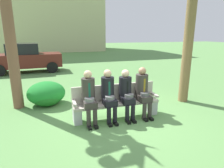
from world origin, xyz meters
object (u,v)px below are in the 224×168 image
at_px(seated_man_centerleft, 109,93).
at_px(seated_man_rightmost, 143,90).
at_px(shrub_mid_lawn, 47,97).
at_px(seated_man_leftmost, 89,95).
at_px(parked_car_near, 26,58).
at_px(seated_man_centerright, 126,92).
at_px(building_backdrop, 50,0).
at_px(shrub_near_bench, 46,93).
at_px(park_bench, 116,102).

height_order(seated_man_centerleft, seated_man_rightmost, seated_man_rightmost).
height_order(seated_man_centerleft, shrub_mid_lawn, seated_man_centerleft).
relative_size(seated_man_leftmost, parked_car_near, 0.34).
height_order(seated_man_leftmost, shrub_mid_lawn, seated_man_leftmost).
bearing_deg(seated_man_centerleft, seated_man_centerright, -0.34).
bearing_deg(parked_car_near, building_backdrop, 83.06).
distance_m(seated_man_leftmost, shrub_near_bench, 2.07).
distance_m(park_bench, shrub_near_bench, 2.43).
bearing_deg(shrub_mid_lawn, seated_man_rightmost, -32.05).
distance_m(parked_car_near, building_backdrop, 16.87).
height_order(seated_man_leftmost, seated_man_rightmost, same).
bearing_deg(seated_man_leftmost, seated_man_centerright, -0.21).
xyz_separation_m(park_bench, seated_man_centerleft, (-0.24, -0.13, 0.31)).
height_order(seated_man_centerright, seated_man_rightmost, seated_man_rightmost).
height_order(seated_man_leftmost, building_backdrop, building_backdrop).
bearing_deg(seated_man_rightmost, seated_man_centerleft, -179.96).
distance_m(shrub_near_bench, shrub_mid_lawn, 0.15).
height_order(seated_man_centerright, building_backdrop, building_backdrop).
relative_size(park_bench, seated_man_rightmost, 1.73).
height_order(seated_man_centerleft, seated_man_centerright, seated_man_centerleft).
distance_m(seated_man_leftmost, seated_man_centerright, 1.01).
xyz_separation_m(park_bench, parked_car_near, (-3.00, 7.60, 0.40)).
bearing_deg(seated_man_rightmost, shrub_mid_lawn, 147.95).
height_order(park_bench, shrub_near_bench, park_bench).
bearing_deg(seated_man_centerright, shrub_mid_lawn, 142.18).
bearing_deg(seated_man_centerleft, seated_man_rightmost, 0.04).
xyz_separation_m(park_bench, seated_man_leftmost, (-0.76, -0.13, 0.32)).
distance_m(shrub_near_bench, building_backdrop, 22.63).
bearing_deg(seated_man_rightmost, seated_man_centerright, -179.57).
distance_m(seated_man_centerleft, seated_man_rightmost, 0.99).
relative_size(seated_man_rightmost, shrub_mid_lawn, 1.44).
bearing_deg(seated_man_rightmost, parked_car_near, 115.88).
bearing_deg(seated_man_leftmost, parked_car_near, 106.19).
xyz_separation_m(seated_man_centerleft, seated_man_rightmost, (0.99, 0.00, 0.00)).
xyz_separation_m(seated_man_leftmost, parked_car_near, (-2.24, 7.73, 0.09)).
relative_size(shrub_near_bench, building_backdrop, 0.09).
distance_m(shrub_mid_lawn, building_backdrop, 22.77).
distance_m(seated_man_leftmost, building_backdrop, 24.20).
height_order(park_bench, seated_man_centerleft, seated_man_centerleft).
distance_m(seated_man_rightmost, building_backdrop, 24.26).
relative_size(park_bench, seated_man_centerleft, 1.74).
xyz_separation_m(shrub_near_bench, building_backdrop, (0.75, 21.79, 6.07)).
xyz_separation_m(shrub_near_bench, shrub_mid_lawn, (0.01, -0.12, -0.08)).
xyz_separation_m(seated_man_rightmost, parked_car_near, (-3.75, 7.73, 0.09)).
distance_m(seated_man_rightmost, shrub_mid_lawn, 3.06).
bearing_deg(seated_man_rightmost, park_bench, 170.12).
xyz_separation_m(seated_man_centerright, building_backdrop, (-1.33, 23.52, 5.71)).
xyz_separation_m(parked_car_near, building_backdrop, (1.92, 15.79, 5.60)).
height_order(seated_man_centerright, parked_car_near, parked_car_near).
distance_m(park_bench, parked_car_near, 8.18).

